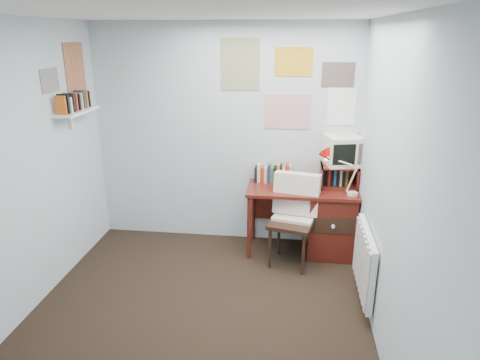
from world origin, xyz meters
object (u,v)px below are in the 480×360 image
object	(u,v)px
tv_riser	(339,176)
crt_tv	(343,149)
desk_chair	(291,223)
desk_lamp	(354,176)
wall_shelf	(77,111)
radiator	(365,262)
desk	(325,219)

from	to	relation	value
tv_riser	crt_tv	bearing A→B (deg)	36.94
desk_chair	crt_tv	world-z (taller)	crt_tv
desk_lamp	tv_riser	xyz separation A→B (m)	(-0.13, 0.25, -0.08)
desk_lamp	tv_riser	distance (m)	0.29
crt_tv	wall_shelf	xyz separation A→B (m)	(-2.72, -0.51, 0.44)
desk_lamp	crt_tv	world-z (taller)	crt_tv
desk_chair	desk_lamp	distance (m)	0.81
desk_lamp	tv_riser	bearing A→B (deg)	100.69
radiator	desk_chair	bearing A→B (deg)	136.79
desk	desk_lamp	distance (m)	0.63
desk_chair	wall_shelf	size ratio (longest dim) A/B	1.53
desk	desk_chair	world-z (taller)	desk_chair
tv_riser	crt_tv	size ratio (longest dim) A/B	1.09
tv_riser	desk_lamp	bearing A→B (deg)	-62.94
desk_lamp	radiator	bearing A→B (deg)	-103.36
tv_riser	crt_tv	world-z (taller)	crt_tv
desk_lamp	radiator	world-z (taller)	desk_lamp
desk_lamp	tv_riser	size ratio (longest dim) A/B	1.03
tv_riser	radiator	bearing A→B (deg)	-80.72
desk_chair	crt_tv	bearing A→B (deg)	54.00
tv_riser	crt_tv	xyz separation A→B (m)	(0.03, 0.02, 0.30)
desk_chair	desk	bearing A→B (deg)	53.14
desk_chair	tv_riser	bearing A→B (deg)	54.15
tv_riser	desk_chair	bearing A→B (deg)	-140.05
tv_riser	wall_shelf	distance (m)	2.83
tv_riser	wall_shelf	size ratio (longest dim) A/B	0.65
desk_chair	wall_shelf	bearing A→B (deg)	-163.85
radiator	wall_shelf	bearing A→B (deg)	169.11
desk_lamp	desk	bearing A→B (deg)	133.88
tv_riser	radiator	distance (m)	1.15
radiator	crt_tv	bearing A→B (deg)	97.70
desk_chair	radiator	distance (m)	0.91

